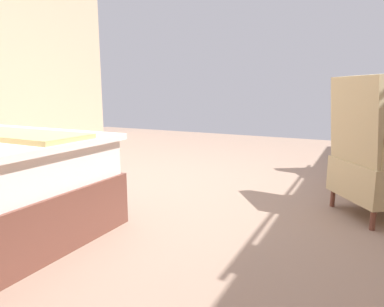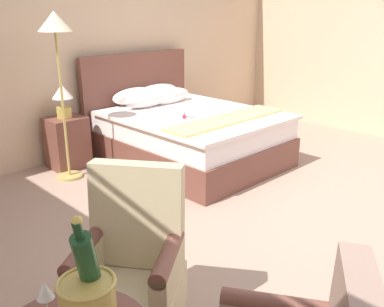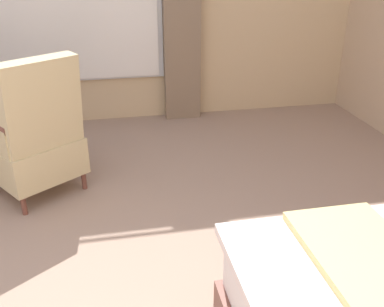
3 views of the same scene
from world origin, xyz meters
The scene contains 9 objects.
ground_plane centered at (0.00, 0.00, 0.00)m, with size 8.02×8.02×0.00m, color tan.
wall_headboard_side centered at (0.00, 3.03, 1.42)m, with size 6.64×0.12×2.83m.
bed centered at (0.51, 1.89, 0.36)m, with size 1.68×2.10×1.24m.
nightstand centered at (-0.66, 2.69, 0.30)m, with size 0.45×0.38×0.60m.
bedside_lamp centered at (-0.66, 2.69, 0.84)m, with size 0.24×0.24×0.39m.
floor_lamp_brass centered at (-0.83, 2.38, 1.49)m, with size 0.34×0.34×1.77m.
champagne_bucket centered at (-2.33, -0.59, 0.82)m, with size 0.21×0.21×0.47m.
wine_glass_near_bucket centered at (-2.41, -0.41, 0.78)m, with size 0.07×0.07×0.15m.
armchair_by_window centered at (-1.79, -0.09, 0.43)m, with size 0.74×0.74×1.00m.
Camera 2 is at (-2.96, -1.76, 1.79)m, focal length 40.00 mm.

